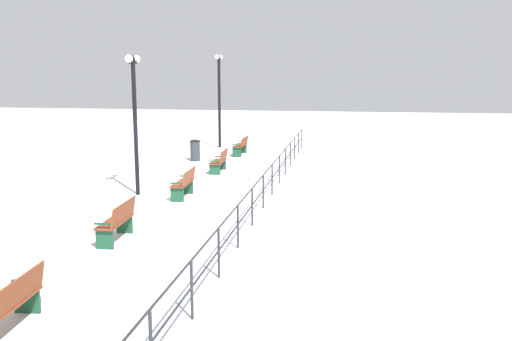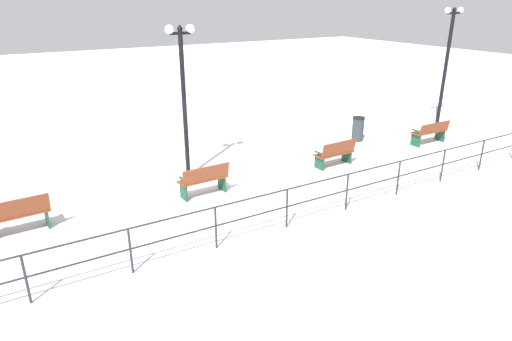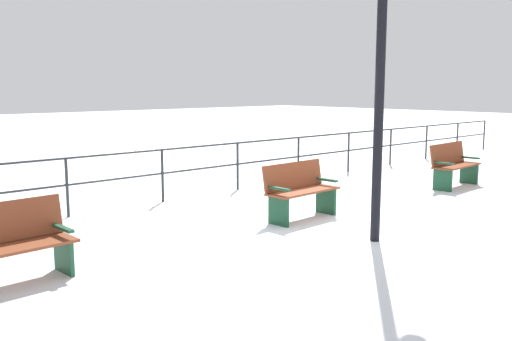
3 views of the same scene
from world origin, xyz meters
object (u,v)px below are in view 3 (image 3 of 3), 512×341
(bench_second, at_px, (8,244))
(bench_fourth, at_px, (453,164))
(lamppost_middle, at_px, (382,30))
(bench_third, at_px, (300,190))

(bench_second, relative_size, bench_fourth, 0.94)
(bench_second, height_order, lamppost_middle, lamppost_middle)
(bench_third, distance_m, lamppost_middle, 2.99)
(bench_second, height_order, bench_third, bench_third)
(bench_second, xyz_separation_m, bench_third, (0.06, 4.69, 0.03))
(bench_second, xyz_separation_m, bench_fourth, (0.28, 9.39, 0.04))
(bench_third, xyz_separation_m, bench_fourth, (0.22, 4.69, 0.01))
(bench_fourth, height_order, lamppost_middle, lamppost_middle)
(lamppost_middle, bearing_deg, bench_fourth, 106.40)
(bench_second, bearing_deg, bench_fourth, 86.20)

